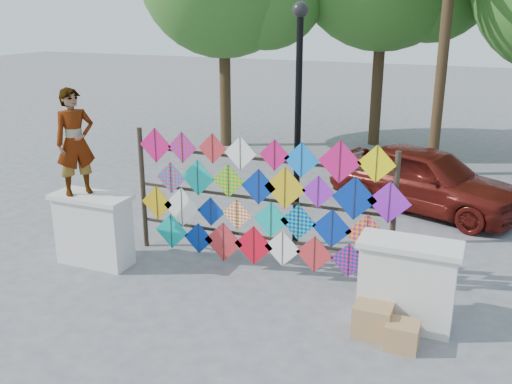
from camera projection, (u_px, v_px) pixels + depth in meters
ground at (239, 285)px, 9.40m from camera, size 80.00×80.00×0.00m
parapet_left at (94, 229)px, 10.01m from camera, size 1.40×0.65×1.28m
parapet_right at (407, 283)px, 8.04m from camera, size 1.40×0.65×1.28m
kite_rack at (262, 203)px, 9.63m from camera, size 4.95×0.24×2.41m
vendor_woman at (75, 142)px, 9.61m from camera, size 0.73×0.80×1.82m
sedan at (426, 179)px, 12.68m from camera, size 4.60×3.07×1.46m
lamppost at (298, 105)px, 10.22m from camera, size 0.28×0.28×4.46m
cardboard_box_near at (373, 319)px, 7.92m from camera, size 0.52×0.46×0.46m
cardboard_box_far at (402, 335)px, 7.62m from camera, size 0.43×0.40×0.36m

